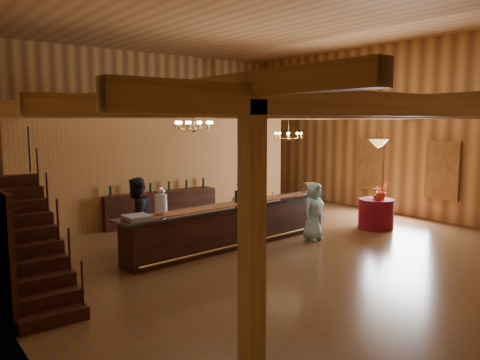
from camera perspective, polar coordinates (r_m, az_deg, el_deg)
floor at (r=11.90m, az=1.69°, el=-7.44°), size 14.00×14.00×0.00m
ceiling at (r=11.78m, az=1.80°, el=19.42°), size 14.00×14.00×0.00m
wall_back at (r=17.51m, az=-12.96°, el=6.17°), size 12.00×0.10×5.50m
wall_right at (r=15.99m, az=18.75°, el=5.90°), size 0.10×14.00×5.50m
beam_grid at (r=11.91m, az=0.19°, el=8.33°), size 11.90×13.90×0.39m
support_posts at (r=11.22m, az=3.33°, el=-0.01°), size 9.20×10.20×3.20m
partition_wall at (r=14.23m, az=-8.80°, el=1.24°), size 9.00×0.18×3.10m
window_right_front at (r=15.18m, az=23.47°, el=1.10°), size 0.12×1.05×1.75m
window_right_back at (r=16.60m, az=15.62°, el=1.89°), size 0.12×1.05×1.75m
staircase at (r=8.62m, az=-24.36°, el=-6.89°), size 1.00×2.80×2.00m
backroom_boxes at (r=16.22m, az=-11.48°, el=-1.74°), size 4.10×0.60×1.10m
tasting_bar at (r=11.33m, az=-0.61°, el=-5.47°), size 6.19×1.28×1.04m
beverage_dispenser at (r=10.01m, az=-9.61°, el=-2.64°), size 0.26×0.26×0.60m
glass_rack_tray at (r=9.65m, az=-12.42°, el=-4.50°), size 0.50×0.50×0.10m
raffle_drum at (r=13.04m, az=8.20°, el=-0.83°), size 0.34×0.24×0.30m
bar_bottle_0 at (r=11.39m, az=-0.47°, el=-2.05°), size 0.07×0.07×0.30m
bar_bottle_1 at (r=11.40m, az=-0.41°, el=-2.04°), size 0.07×0.07×0.30m
bar_bottle_2 at (r=11.77m, az=1.60°, el=-1.75°), size 0.07×0.07×0.30m
backbar_shelf at (r=13.97m, az=-9.68°, el=-3.32°), size 3.45×0.81×0.96m
round_table at (r=13.70m, az=16.24°, el=-3.98°), size 0.97×0.97×0.84m
chandelier_left at (r=10.21m, az=-5.63°, el=6.67°), size 0.80×0.80×0.44m
chandelier_right at (r=14.22m, az=5.91°, el=5.46°), size 0.80×0.80×0.77m
pendant_lamp at (r=13.47m, az=16.54°, el=4.33°), size 0.52×0.52×0.90m
bartender at (r=12.34m, az=0.02°, el=-3.42°), size 0.55×0.37×1.47m
staff_second at (r=10.78m, az=-12.50°, el=-4.34°), size 1.08×1.04×1.76m
guest at (r=11.99m, az=8.96°, el=-3.79°), size 0.80×0.60×1.48m
floor_plant at (r=16.31m, az=1.41°, el=-1.30°), size 0.73×0.62×1.20m
table_flowers at (r=13.52m, az=16.79°, el=-1.30°), size 0.53×0.49×0.49m
table_vase at (r=13.71m, az=16.32°, el=-1.51°), size 0.17×0.17×0.32m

